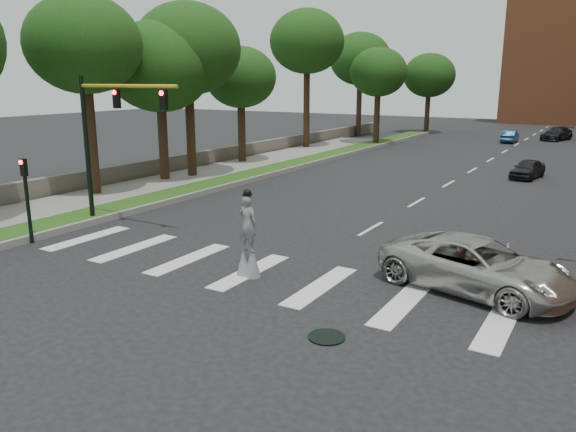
# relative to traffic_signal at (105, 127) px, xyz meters

# --- Properties ---
(ground_plane) EXTENTS (160.00, 160.00, 0.00)m
(ground_plane) POSITION_rel_traffic_signal_xyz_m (9.78, -3.00, -4.15)
(ground_plane) COLOR black
(ground_plane) RESTS_ON ground
(grass_median) EXTENTS (2.00, 60.00, 0.25)m
(grass_median) POSITION_rel_traffic_signal_xyz_m (-1.72, 17.00, -4.03)
(grass_median) COLOR #214714
(grass_median) RESTS_ON ground
(median_curb) EXTENTS (0.20, 60.00, 0.28)m
(median_curb) POSITION_rel_traffic_signal_xyz_m (-0.67, 17.00, -4.01)
(median_curb) COLOR gray
(median_curb) RESTS_ON ground
(sidewalk_left) EXTENTS (4.00, 60.00, 0.18)m
(sidewalk_left) POSITION_rel_traffic_signal_xyz_m (-4.72, 7.00, -4.06)
(sidewalk_left) COLOR slate
(sidewalk_left) RESTS_ON ground
(stone_wall) EXTENTS (0.50, 56.00, 1.10)m
(stone_wall) POSITION_rel_traffic_signal_xyz_m (-7.22, 19.00, -3.60)
(stone_wall) COLOR #5A554D
(stone_wall) RESTS_ON ground
(manhole) EXTENTS (0.90, 0.90, 0.04)m
(manhole) POSITION_rel_traffic_signal_xyz_m (12.78, -5.00, -4.13)
(manhole) COLOR black
(manhole) RESTS_ON ground
(traffic_signal) EXTENTS (5.30, 0.23, 6.20)m
(traffic_signal) POSITION_rel_traffic_signal_xyz_m (0.00, 0.00, 0.00)
(traffic_signal) COLOR black
(traffic_signal) RESTS_ON ground
(secondary_signal) EXTENTS (0.25, 0.21, 3.23)m
(secondary_signal) POSITION_rel_traffic_signal_xyz_m (-0.52, -3.50, -2.20)
(secondary_signal) COLOR black
(secondary_signal) RESTS_ON ground
(stilt_performer) EXTENTS (0.84, 0.54, 2.79)m
(stilt_performer) POSITION_rel_traffic_signal_xyz_m (8.66, -2.31, -3.04)
(stilt_performer) COLOR black
(stilt_performer) RESTS_ON ground
(suv_crossing) EXTENTS (6.07, 3.87, 1.56)m
(suv_crossing) POSITION_rel_traffic_signal_xyz_m (15.13, 0.00, -3.37)
(suv_crossing) COLOR #B1AFA7
(suv_crossing) RESTS_ON ground
(car_near) EXTENTS (1.95, 3.67, 1.19)m
(car_near) POSITION_rel_traffic_signal_xyz_m (13.49, 21.50, -3.56)
(car_near) COLOR black
(car_near) RESTS_ON ground
(car_mid) EXTENTS (1.29, 3.58, 1.17)m
(car_mid) POSITION_rel_traffic_signal_xyz_m (8.84, 42.68, -3.56)
(car_mid) COLOR navy
(car_mid) RESTS_ON ground
(car_far) EXTENTS (3.12, 4.85, 1.31)m
(car_far) POSITION_rel_traffic_signal_xyz_m (12.59, 47.27, -3.50)
(car_far) COLOR black
(car_far) RESTS_ON ground
(tree_1) EXTENTS (5.79, 5.79, 10.23)m
(tree_1) POSITION_rel_traffic_signal_xyz_m (-5.44, 3.83, 3.56)
(tree_1) COLOR black
(tree_1) RESTS_ON ground
(tree_2) EXTENTS (6.45, 6.45, 10.58)m
(tree_2) POSITION_rel_traffic_signal_xyz_m (-4.73, 10.88, 3.65)
(tree_2) COLOR black
(tree_2) RESTS_ON ground
(tree_3) EXTENTS (5.10, 5.10, 8.37)m
(tree_3) POSITION_rel_traffic_signal_xyz_m (-5.62, 17.59, 2.00)
(tree_3) COLOR black
(tree_3) RESTS_ON ground
(tree_4) EXTENTS (6.45, 6.45, 11.98)m
(tree_4) POSITION_rel_traffic_signal_xyz_m (-5.99, 28.06, 5.03)
(tree_4) COLOR black
(tree_4) RESTS_ON ground
(tree_5) EXTENTS (6.51, 6.51, 10.95)m
(tree_5) POSITION_rel_traffic_signal_xyz_m (-6.60, 40.96, 3.99)
(tree_5) COLOR black
(tree_5) RESTS_ON ground
(tree_6) EXTENTS (5.26, 5.26, 8.95)m
(tree_6) POSITION_rel_traffic_signal_xyz_m (-1.67, 33.90, 2.51)
(tree_6) COLOR black
(tree_6) RESTS_ON ground
(tree_7) EXTENTS (5.81, 5.81, 8.97)m
(tree_7) POSITION_rel_traffic_signal_xyz_m (-1.30, 48.40, 2.32)
(tree_7) COLOR black
(tree_7) RESTS_ON ground
(tree_8) EXTENTS (6.19, 6.19, 9.42)m
(tree_8) POSITION_rel_traffic_signal_xyz_m (-5.32, 9.02, 2.61)
(tree_8) COLOR black
(tree_8) RESTS_ON ground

